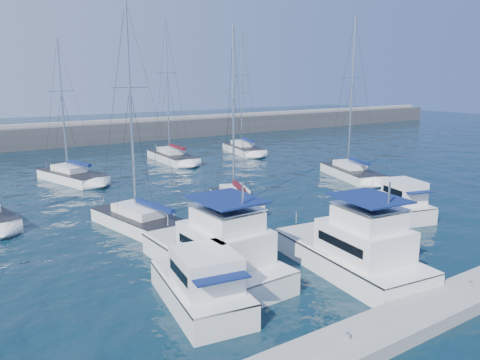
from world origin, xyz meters
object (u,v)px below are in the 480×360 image
motor_yacht_port_outer (202,287)px  sailboat_back_a (72,176)px  motor_yacht_stbd_outer (399,204)px  sailboat_mid_c (235,201)px  sailboat_back_b (172,157)px  sailboat_mid_e (352,172)px  motor_yacht_port_inner (217,254)px  sailboat_back_c (244,149)px  sailboat_mid_b (143,222)px  motor_yacht_stbd_inner (354,252)px

motor_yacht_port_outer → sailboat_back_a: bearing=94.9°
motor_yacht_stbd_outer → sailboat_mid_c: size_ratio=0.44×
motor_yacht_stbd_outer → sailboat_back_b: bearing=111.9°
motor_yacht_stbd_outer → sailboat_mid_e: bearing=72.5°
motor_yacht_stbd_outer → sailboat_mid_c: (-8.74, 8.69, -0.40)m
sailboat_mid_e → sailboat_back_b: (-11.03, 18.95, -0.00)m
motor_yacht_port_inner → sailboat_mid_c: size_ratio=0.67×
sailboat_back_b → sailboat_back_c: size_ratio=1.03×
motor_yacht_stbd_outer → sailboat_mid_b: bearing=170.9°
motor_yacht_port_outer → motor_yacht_stbd_outer: (18.97, 4.26, 0.00)m
motor_yacht_stbd_outer → sailboat_back_a: size_ratio=0.45×
motor_yacht_stbd_outer → sailboat_back_a: 30.68m
sailboat_mid_b → sailboat_back_b: 26.42m
motor_yacht_stbd_outer → sailboat_back_b: 30.65m
motor_yacht_port_inner → sailboat_back_a: size_ratio=0.68×
sailboat_back_a → sailboat_mid_b: bearing=-106.5°
motor_yacht_port_outer → motor_yacht_port_inner: (2.40, 2.67, 0.19)m
motor_yacht_port_outer → sailboat_mid_b: sailboat_mid_b is taller
sailboat_mid_e → motor_yacht_stbd_outer: bearing=-104.6°
motor_yacht_port_inner → motor_yacht_stbd_outer: motor_yacht_port_inner is taller
motor_yacht_stbd_outer → motor_yacht_port_outer: bearing=-152.4°
motor_yacht_port_outer → motor_yacht_stbd_inner: size_ratio=0.71×
sailboat_mid_c → sailboat_back_b: sailboat_back_b is taller
motor_yacht_stbd_outer → sailboat_back_a: (-16.96, 25.57, -0.43)m
sailboat_mid_c → sailboat_back_a: size_ratio=1.01×
motor_yacht_port_inner → sailboat_back_a: (-0.39, 27.16, -0.62)m
motor_yacht_stbd_inner → sailboat_mid_c: size_ratio=0.67×
sailboat_mid_c → sailboat_mid_e: size_ratio=0.88×
motor_yacht_port_outer → motor_yacht_stbd_outer: 19.45m
motor_yacht_port_outer → sailboat_mid_c: sailboat_mid_c is taller
motor_yacht_port_outer → motor_yacht_stbd_outer: bearing=21.4°
motor_yacht_stbd_outer → sailboat_mid_b: size_ratio=0.42×
motor_yacht_port_outer → sailboat_mid_c: bearing=60.4°
motor_yacht_stbd_outer → sailboat_back_a: sailboat_back_a is taller
sailboat_mid_c → sailboat_back_c: 27.29m
motor_yacht_port_inner → motor_yacht_port_outer: bearing=-133.8°
motor_yacht_port_inner → motor_yacht_stbd_outer: 16.65m
sailboat_mid_b → sailboat_back_b: (13.20, 22.89, 0.01)m
sailboat_back_b → sailboat_back_c: sailboat_back_b is taller
sailboat_back_c → motor_yacht_stbd_outer: bearing=-91.0°
sailboat_back_a → sailboat_back_b: size_ratio=0.82×
sailboat_back_c → sailboat_mid_e: bearing=-77.6°
motor_yacht_stbd_inner → sailboat_mid_c: 14.16m
sailboat_mid_c → sailboat_back_b: size_ratio=0.83×
motor_yacht_stbd_outer → sailboat_mid_e: 13.59m
sailboat_mid_b → sailboat_mid_c: 8.29m
motor_yacht_port_inner → sailboat_mid_e: sailboat_mid_e is taller
motor_yacht_stbd_inner → sailboat_mid_b: 14.41m
motor_yacht_port_outer → sailboat_back_c: sailboat_back_c is taller
motor_yacht_stbd_inner → sailboat_back_b: bearing=85.9°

